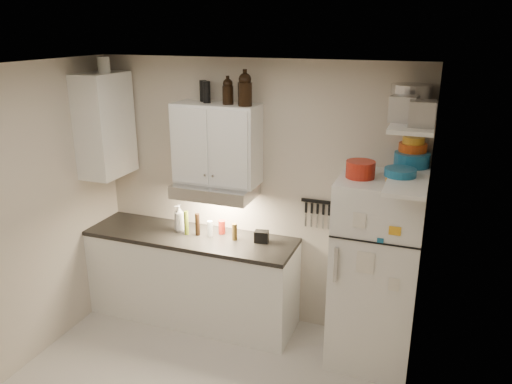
% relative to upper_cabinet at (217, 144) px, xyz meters
% --- Properties ---
extents(ceiling, '(3.20, 3.00, 0.02)m').
position_rel_upper_cabinet_xyz_m(ceiling, '(0.30, -1.33, 0.78)').
color(ceiling, silver).
rests_on(ceiling, ground).
extents(back_wall, '(3.20, 0.02, 2.60)m').
position_rel_upper_cabinet_xyz_m(back_wall, '(0.30, 0.18, -0.53)').
color(back_wall, beige).
rests_on(back_wall, ground).
extents(left_wall, '(0.02, 3.00, 2.60)m').
position_rel_upper_cabinet_xyz_m(left_wall, '(-1.31, -1.33, -0.53)').
color(left_wall, beige).
rests_on(left_wall, ground).
extents(right_wall, '(0.02, 3.00, 2.60)m').
position_rel_upper_cabinet_xyz_m(right_wall, '(1.91, -1.33, -0.53)').
color(right_wall, beige).
rests_on(right_wall, ground).
extents(base_cabinet, '(2.10, 0.60, 0.88)m').
position_rel_upper_cabinet_xyz_m(base_cabinet, '(-0.25, -0.14, -1.39)').
color(base_cabinet, white).
rests_on(base_cabinet, floor).
extents(countertop, '(2.10, 0.62, 0.04)m').
position_rel_upper_cabinet_xyz_m(countertop, '(-0.25, -0.14, -0.93)').
color(countertop, black).
rests_on(countertop, base_cabinet).
extents(upper_cabinet, '(0.80, 0.33, 0.75)m').
position_rel_upper_cabinet_xyz_m(upper_cabinet, '(0.00, 0.00, 0.00)').
color(upper_cabinet, white).
rests_on(upper_cabinet, back_wall).
extents(side_cabinet, '(0.33, 0.55, 1.00)m').
position_rel_upper_cabinet_xyz_m(side_cabinet, '(-1.14, -0.14, 0.12)').
color(side_cabinet, white).
rests_on(side_cabinet, left_wall).
extents(range_hood, '(0.76, 0.46, 0.12)m').
position_rel_upper_cabinet_xyz_m(range_hood, '(0.00, -0.06, -0.44)').
color(range_hood, silver).
rests_on(range_hood, back_wall).
extents(fridge, '(0.70, 0.68, 1.70)m').
position_rel_upper_cabinet_xyz_m(fridge, '(1.55, -0.18, -0.98)').
color(fridge, white).
rests_on(fridge, floor).
extents(shelf_hi, '(0.30, 0.95, 0.03)m').
position_rel_upper_cabinet_xyz_m(shelf_hi, '(1.75, -0.31, 0.38)').
color(shelf_hi, white).
rests_on(shelf_hi, right_wall).
extents(shelf_lo, '(0.30, 0.95, 0.03)m').
position_rel_upper_cabinet_xyz_m(shelf_lo, '(1.75, -0.31, -0.07)').
color(shelf_lo, white).
rests_on(shelf_lo, right_wall).
extents(knife_strip, '(0.42, 0.02, 0.03)m').
position_rel_upper_cabinet_xyz_m(knife_strip, '(1.00, 0.15, -0.51)').
color(knife_strip, black).
rests_on(knife_strip, back_wall).
extents(dutch_oven, '(0.31, 0.31, 0.14)m').
position_rel_upper_cabinet_xyz_m(dutch_oven, '(1.37, -0.21, -0.06)').
color(dutch_oven, '#AB2313').
rests_on(dutch_oven, fridge).
extents(book_stack, '(0.25, 0.27, 0.07)m').
position_rel_upper_cabinet_xyz_m(book_stack, '(1.71, -0.41, -0.09)').
color(book_stack, gold).
rests_on(book_stack, fridge).
extents(spice_jar, '(0.07, 0.07, 0.09)m').
position_rel_upper_cabinet_xyz_m(spice_jar, '(1.63, -0.24, -0.08)').
color(spice_jar, silver).
rests_on(spice_jar, fridge).
extents(stock_pot, '(0.38, 0.38, 0.22)m').
position_rel_upper_cabinet_xyz_m(stock_pot, '(1.69, -0.03, 0.50)').
color(stock_pot, silver).
rests_on(stock_pot, shelf_hi).
extents(tin_a, '(0.20, 0.18, 0.18)m').
position_rel_upper_cabinet_xyz_m(tin_a, '(1.67, -0.44, 0.48)').
color(tin_a, '#AAAAAD').
rests_on(tin_a, shelf_hi).
extents(tin_b, '(0.18, 0.18, 0.18)m').
position_rel_upper_cabinet_xyz_m(tin_b, '(1.81, -0.57, 0.48)').
color(tin_b, '#AAAAAD').
rests_on(tin_b, shelf_hi).
extents(bowl_teal, '(0.28, 0.28, 0.11)m').
position_rel_upper_cabinet_xyz_m(bowl_teal, '(1.75, 0.01, 0.01)').
color(bowl_teal, '#185E88').
rests_on(bowl_teal, shelf_lo).
extents(bowl_orange, '(0.23, 0.23, 0.07)m').
position_rel_upper_cabinet_xyz_m(bowl_orange, '(1.74, 0.05, 0.10)').
color(bowl_orange, '#BB4411').
rests_on(bowl_orange, bowl_teal).
extents(bowl_yellow, '(0.18, 0.18, 0.06)m').
position_rel_upper_cabinet_xyz_m(bowl_yellow, '(1.74, 0.05, 0.16)').
color(bowl_yellow, '#BF8921').
rests_on(bowl_yellow, bowl_orange).
extents(plates, '(0.28, 0.28, 0.06)m').
position_rel_upper_cabinet_xyz_m(plates, '(1.69, -0.32, -0.02)').
color(plates, '#185E88').
rests_on(plates, shelf_lo).
extents(growler_a, '(0.12, 0.12, 0.23)m').
position_rel_upper_cabinet_xyz_m(growler_a, '(0.13, -0.02, 0.49)').
color(growler_a, black).
rests_on(growler_a, upper_cabinet).
extents(growler_b, '(0.15, 0.15, 0.29)m').
position_rel_upper_cabinet_xyz_m(growler_b, '(0.31, -0.05, 0.52)').
color(growler_b, black).
rests_on(growler_b, upper_cabinet).
extents(thermos_a, '(0.07, 0.07, 0.20)m').
position_rel_upper_cabinet_xyz_m(thermos_a, '(-0.09, -0.00, 0.47)').
color(thermos_a, black).
rests_on(thermos_a, upper_cabinet).
extents(thermos_b, '(0.08, 0.08, 0.19)m').
position_rel_upper_cabinet_xyz_m(thermos_b, '(-0.16, 0.08, 0.47)').
color(thermos_b, black).
rests_on(thermos_b, upper_cabinet).
extents(side_jar, '(0.13, 0.13, 0.15)m').
position_rel_upper_cabinet_xyz_m(side_jar, '(-1.07, -0.15, 0.70)').
color(side_jar, silver).
rests_on(side_jar, side_cabinet).
extents(soap_bottle, '(0.16, 0.16, 0.31)m').
position_rel_upper_cabinet_xyz_m(soap_bottle, '(-0.39, -0.08, -0.75)').
color(soap_bottle, white).
rests_on(soap_bottle, countertop).
extents(pepper_mill, '(0.06, 0.06, 0.17)m').
position_rel_upper_cabinet_xyz_m(pepper_mill, '(0.21, -0.09, -0.82)').
color(pepper_mill, brown).
rests_on(pepper_mill, countertop).
extents(oil_bottle, '(0.05, 0.05, 0.24)m').
position_rel_upper_cabinet_xyz_m(oil_bottle, '(-0.29, -0.13, -0.78)').
color(oil_bottle, '#5A6B1A').
rests_on(oil_bottle, countertop).
extents(vinegar_bottle, '(0.05, 0.05, 0.22)m').
position_rel_upper_cabinet_xyz_m(vinegar_bottle, '(-0.18, -0.11, -0.79)').
color(vinegar_bottle, black).
rests_on(vinegar_bottle, countertop).
extents(clear_bottle, '(0.06, 0.06, 0.16)m').
position_rel_upper_cabinet_xyz_m(clear_bottle, '(-0.05, -0.09, -0.83)').
color(clear_bottle, silver).
rests_on(clear_bottle, countertop).
extents(red_jar, '(0.09, 0.09, 0.14)m').
position_rel_upper_cabinet_xyz_m(red_jar, '(0.03, 0.00, -0.84)').
color(red_jar, '#AB2313').
rests_on(red_jar, countertop).
extents(caddy, '(0.14, 0.11, 0.11)m').
position_rel_upper_cabinet_xyz_m(caddy, '(0.46, -0.05, -0.85)').
color(caddy, black).
rests_on(caddy, countertop).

